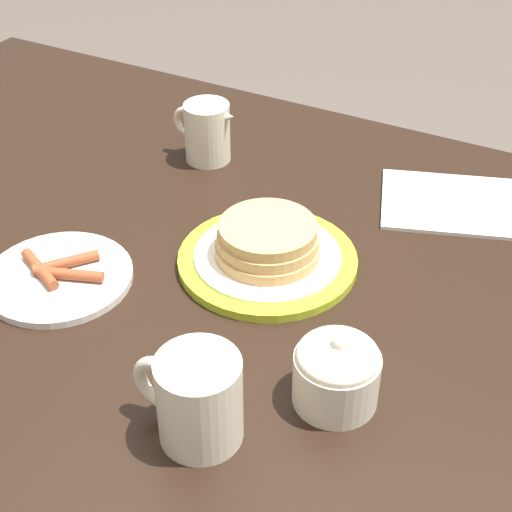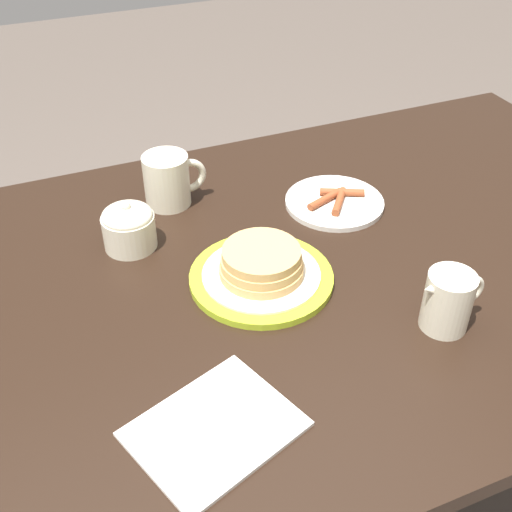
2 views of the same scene
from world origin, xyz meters
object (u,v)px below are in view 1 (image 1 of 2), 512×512
object	(u,v)px
side_plate_bacon	(59,276)
coffee_mug	(197,398)
creamer_pitcher	(207,131)
pancake_plate	(268,250)
sugar_bowl	(337,371)
napkin	(451,204)

from	to	relation	value
side_plate_bacon	coffee_mug	size ratio (longest dim) A/B	1.55
creamer_pitcher	coffee_mug	bearing A→B (deg)	119.86
pancake_plate	side_plate_bacon	xyz separation A→B (m)	(0.21, 0.15, -0.02)
pancake_plate	side_plate_bacon	size ratio (longest dim) A/B	1.25
creamer_pitcher	sugar_bowl	distance (m)	0.53
pancake_plate	coffee_mug	size ratio (longest dim) A/B	1.94
coffee_mug	napkin	distance (m)	0.54
creamer_pitcher	sugar_bowl	world-z (taller)	creamer_pitcher
coffee_mug	sugar_bowl	xyz separation A→B (m)	(-0.10, -0.11, -0.01)
coffee_mug	creamer_pitcher	world-z (taller)	same
sugar_bowl	creamer_pitcher	bearing A→B (deg)	-44.63
sugar_bowl	coffee_mug	bearing A→B (deg)	46.10
sugar_bowl	napkin	distance (m)	0.42
pancake_plate	creamer_pitcher	size ratio (longest dim) A/B	2.07
coffee_mug	sugar_bowl	world-z (taller)	coffee_mug
side_plate_bacon	creamer_pitcher	world-z (taller)	creamer_pitcher
pancake_plate	sugar_bowl	bearing A→B (deg)	134.30
side_plate_bacon	napkin	size ratio (longest dim) A/B	0.78
side_plate_bacon	sugar_bowl	xyz separation A→B (m)	(-0.38, 0.02, 0.03)
coffee_mug	sugar_bowl	size ratio (longest dim) A/B	1.32
creamer_pitcher	pancake_plate	bearing A→B (deg)	136.28
creamer_pitcher	side_plate_bacon	bearing A→B (deg)	88.64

